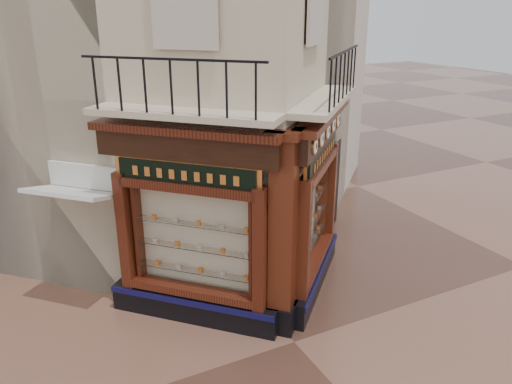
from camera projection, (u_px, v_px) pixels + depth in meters
ground at (294, 342)px, 9.40m from camera, size 80.00×80.00×0.00m
main_building at (174, 5)px, 12.48m from camera, size 11.31×11.31×12.00m
neighbour_left at (60, 24)px, 13.68m from camera, size 11.31×11.31×11.00m
neighbour_right at (226, 22)px, 15.77m from camera, size 11.31×11.31×11.00m
shopfront_left at (190, 230)px, 9.43m from camera, size 2.86×2.86×3.98m
shopfront_right at (315, 205)px, 10.62m from camera, size 2.86×2.86×3.98m
corner_pilaster at (283, 238)px, 9.14m from camera, size 0.85×0.85×3.98m
balcony at (259, 106)px, 9.18m from camera, size 5.94×2.97×1.03m
clock_a at (315, 146)px, 8.83m from camera, size 0.26×0.26×0.31m
clock_b at (321, 138)px, 9.36m from camera, size 0.28×0.28×0.35m
clock_c at (327, 131)px, 9.92m from camera, size 0.28×0.28×0.34m
clock_d at (333, 124)px, 10.50m from camera, size 0.28×0.28×0.35m
clock_e at (338, 119)px, 11.02m from camera, size 0.31×0.31×0.39m
awning at (87, 305)px, 10.59m from camera, size 1.90×1.90×0.33m
signboard_left at (186, 174)px, 8.98m from camera, size 2.09×2.09×0.56m
signboard_right at (321, 154)px, 10.21m from camera, size 2.07×2.07×0.55m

